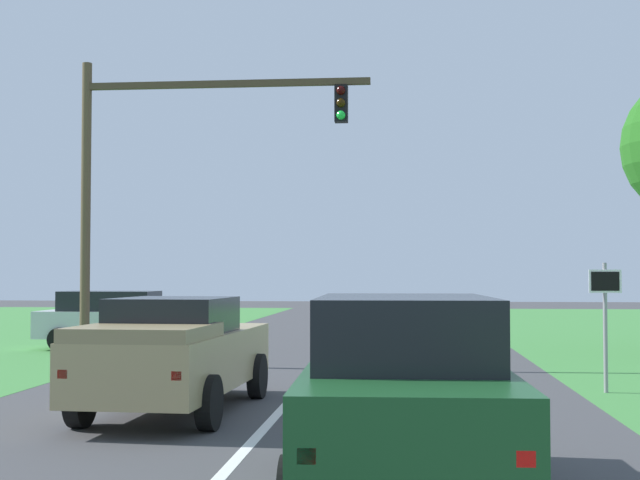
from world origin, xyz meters
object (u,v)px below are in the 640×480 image
at_px(traffic_light, 160,164).
at_px(keep_moving_sign, 605,309).
at_px(red_suv_near, 405,393).
at_px(crossing_suv_far, 115,319).
at_px(pickup_truck_lead, 176,352).

bearing_deg(traffic_light, keep_moving_sign, -23.12).
distance_m(red_suv_near, crossing_suv_far, 18.97).
distance_m(red_suv_near, pickup_truck_lead, 6.32).
bearing_deg(keep_moving_sign, pickup_truck_lead, -157.43).
relative_size(keep_moving_sign, crossing_suv_far, 0.53).
height_order(red_suv_near, crossing_suv_far, red_suv_near).
height_order(red_suv_near, pickup_truck_lead, red_suv_near).
distance_m(pickup_truck_lead, crossing_suv_far, 12.75).
xyz_separation_m(keep_moving_sign, crossing_suv_far, (-12.37, 8.66, -0.66)).
bearing_deg(traffic_light, red_suv_near, -64.17).
xyz_separation_m(traffic_light, keep_moving_sign, (9.79, -4.18, -3.39)).
height_order(pickup_truck_lead, crossing_suv_far, pickup_truck_lead).
bearing_deg(crossing_suv_far, pickup_truck_lead, -67.29).
bearing_deg(red_suv_near, keep_moving_sign, 65.36).
relative_size(traffic_light, crossing_suv_far, 1.64).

